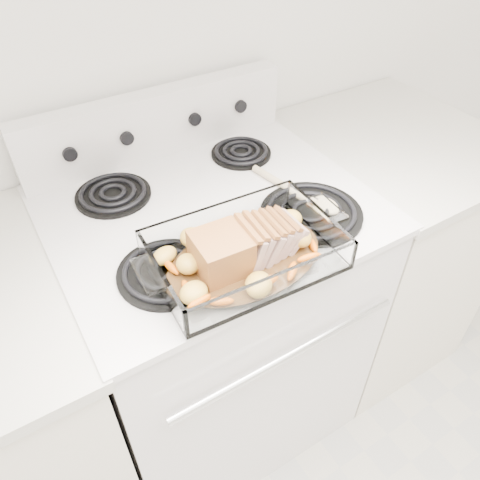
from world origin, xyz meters
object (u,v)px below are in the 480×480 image
electric_range (216,320)px  baking_dish (245,255)px  pork_roast (239,248)px  counter_right (373,248)px

electric_range → baking_dish: size_ratio=2.93×
baking_dish → pork_roast: pork_roast is taller
electric_range → baking_dish: 0.53m
counter_right → electric_range: bearing=179.9°
counter_right → baking_dish: (-0.70, -0.22, 0.50)m
electric_range → counter_right: size_ratio=1.20×
counter_right → baking_dish: 0.89m
pork_roast → baking_dish: bearing=-18.3°
counter_right → baking_dish: baking_dish is taller
counter_right → baking_dish: size_ratio=2.44×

